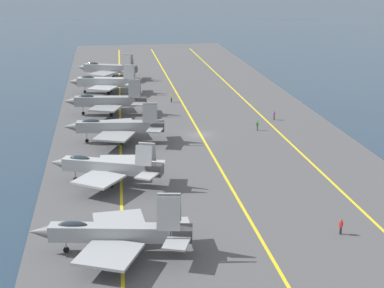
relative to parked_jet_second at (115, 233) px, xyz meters
name	(u,v)px	position (x,y,z in m)	size (l,w,h in m)	color
ground_plane	(201,137)	(40.07, -15.28, -2.67)	(2000.00, 2000.00, 0.00)	#23384C
carrier_deck	(201,136)	(40.07, -15.28, -2.47)	(223.04, 48.98, 0.40)	#4C4C4F
deck_stripe_foul_line	(278,131)	(40.07, -28.74, -2.26)	(200.73, 0.36, 0.01)	yellow
deck_stripe_centerline	(201,135)	(40.07, -15.28, -2.26)	(200.73, 0.36, 0.01)	yellow
deck_stripe_edge_line	(120,138)	(40.07, -1.81, -2.26)	(200.73, 0.36, 0.01)	yellow
parked_jet_second	(115,233)	(0.00, 0.00, 0.00)	(13.43, 16.47, 6.38)	#93999E
parked_jet_third	(108,167)	(19.33, 0.44, 0.18)	(12.76, 15.52, 5.89)	#9EA3A8
parked_jet_fourth	(116,127)	(37.82, -1.17, 0.37)	(13.59, 16.25, 6.40)	gray
parked_jet_fifth	(107,101)	(55.95, 0.07, 0.38)	(12.31, 15.72, 6.60)	gray
parked_jet_sixth	(105,82)	(75.13, 0.26, 0.21)	(12.33, 15.89, 6.23)	#9EA3A8
parked_jet_seventh	(108,68)	(91.37, -0.48, 0.36)	(13.78, 15.53, 6.26)	gray
crew_yellow_vest	(171,98)	(64.34, -13.12, -1.29)	(0.45, 0.39, 1.78)	#232328
crew_purple_vest	(274,115)	(47.60, -30.22, -1.33)	(0.46, 0.44, 1.71)	#383328
crew_red_vest	(341,226)	(0.71, -24.04, -1.32)	(0.44, 0.46, 1.73)	#232328
crew_green_vest	(257,125)	(41.20, -25.38, -1.32)	(0.34, 0.43, 1.72)	#4C473D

